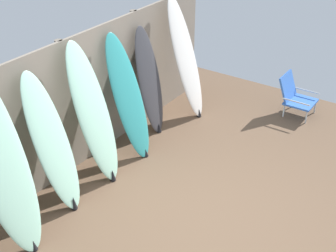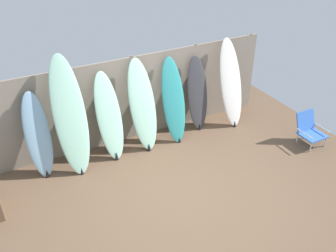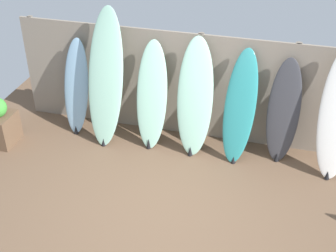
% 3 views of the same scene
% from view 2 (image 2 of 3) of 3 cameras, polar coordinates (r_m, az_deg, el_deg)
% --- Properties ---
extents(ground, '(7.68, 7.68, 0.00)m').
position_cam_2_polar(ground, '(6.70, 1.96, -9.77)').
color(ground, brown).
extents(fence_back, '(6.08, 0.11, 1.80)m').
position_cam_2_polar(fence_back, '(7.69, -5.30, 4.20)').
color(fence_back, gray).
rests_on(fence_back, ground).
extents(surfboard_skyblue_0, '(0.47, 0.49, 1.60)m').
position_cam_2_polar(surfboard_skyblue_0, '(7.05, -19.20, -1.49)').
color(surfboard_skyblue_0, '#8CB7D6').
rests_on(surfboard_skyblue_0, ground).
extents(surfboard_seafoam_1, '(0.59, 0.68, 2.18)m').
position_cam_2_polar(surfboard_seafoam_1, '(6.86, -14.69, 1.30)').
color(surfboard_seafoam_1, '#9ED6BC').
rests_on(surfboard_seafoam_1, ground).
extents(surfboard_seafoam_2, '(0.53, 0.59, 1.71)m').
position_cam_2_polar(surfboard_seafoam_2, '(7.19, -8.95, 1.29)').
color(surfboard_seafoam_2, '#9ED6BC').
rests_on(surfboard_seafoam_2, ground).
extents(surfboard_seafoam_3, '(0.61, 0.63, 1.85)m').
position_cam_2_polar(surfboard_seafoam_3, '(7.36, -3.89, 3.05)').
color(surfboard_seafoam_3, '#9ED6BC').
rests_on(surfboard_seafoam_3, ground).
extents(surfboard_teal_4, '(0.53, 0.68, 1.72)m').
position_cam_2_polar(surfboard_teal_4, '(7.66, 0.85, 3.82)').
color(surfboard_teal_4, teal).
rests_on(surfboard_teal_4, ground).
extents(surfboard_charcoal_5, '(0.49, 0.40, 1.63)m').
position_cam_2_polar(surfboard_charcoal_5, '(8.07, 4.51, 4.86)').
color(surfboard_charcoal_5, '#38383D').
rests_on(surfboard_charcoal_5, ground).
extents(surfboard_white_6, '(0.58, 0.68, 1.91)m').
position_cam_2_polar(surfboard_white_6, '(8.29, 9.56, 6.38)').
color(surfboard_white_6, white).
rests_on(surfboard_white_6, ground).
extents(beach_chair, '(0.50, 0.55, 0.65)m').
position_cam_2_polar(beach_chair, '(8.26, 20.73, -0.39)').
color(beach_chair, silver).
rests_on(beach_chair, ground).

